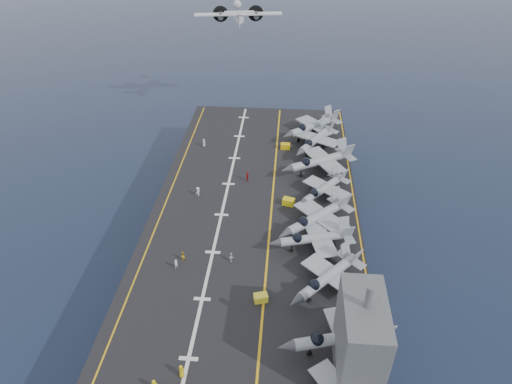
{
  "coord_description": "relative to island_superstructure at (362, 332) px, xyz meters",
  "views": [
    {
      "loc": [
        5.45,
        -64.56,
        61.73
      ],
      "look_at": [
        0.0,
        4.0,
        13.0
      ],
      "focal_mm": 32.0,
      "sensor_mm": 36.0,
      "label": 1
    }
  ],
  "objects": [
    {
      "name": "ground",
      "position": [
        -15.0,
        30.0,
        -17.9
      ],
      "size": [
        500.0,
        500.0,
        0.0
      ],
      "primitive_type": "plane",
      "color": "#142135",
      "rests_on": "ground"
    },
    {
      "name": "hull",
      "position": [
        -15.0,
        30.0,
        -12.9
      ],
      "size": [
        36.0,
        90.0,
        10.0
      ],
      "primitive_type": "cube",
      "color": "#56595E",
      "rests_on": "ground"
    },
    {
      "name": "flight_deck",
      "position": [
        -15.0,
        30.0,
        -7.7
      ],
      "size": [
        38.0,
        92.0,
        0.4
      ],
      "primitive_type": "cube",
      "color": "black",
      "rests_on": "hull"
    },
    {
      "name": "foul_line",
      "position": [
        -12.0,
        30.0,
        -7.48
      ],
      "size": [
        0.35,
        90.0,
        0.02
      ],
      "primitive_type": "cube",
      "color": "gold",
      "rests_on": "flight_deck"
    },
    {
      "name": "landing_centerline",
      "position": [
        -21.0,
        30.0,
        -7.48
      ],
      "size": [
        0.5,
        90.0,
        0.02
      ],
      "primitive_type": "cube",
      "color": "silver",
      "rests_on": "flight_deck"
    },
    {
      "name": "deck_edge_port",
      "position": [
        -32.0,
        30.0,
        -7.48
      ],
      "size": [
        0.25,
        90.0,
        0.02
      ],
      "primitive_type": "cube",
      "color": "gold",
      "rests_on": "flight_deck"
    },
    {
      "name": "deck_edge_stbd",
      "position": [
        3.5,
        30.0,
        -7.48
      ],
      "size": [
        0.25,
        90.0,
        0.02
      ],
      "primitive_type": "cube",
      "color": "gold",
      "rests_on": "flight_deck"
    },
    {
      "name": "island_superstructure",
      "position": [
        0.0,
        0.0,
        0.0
      ],
      "size": [
        5.0,
        10.0,
        15.0
      ],
      "primitive_type": null,
      "color": "#56595E",
      "rests_on": "flight_deck"
    },
    {
      "name": "fighter_jet_1",
      "position": [
        -1.5,
        2.92,
        -4.89
      ],
      "size": [
        17.08,
        13.54,
        5.21
      ],
      "primitive_type": null,
      "color": "#98A0A7",
      "rests_on": "flight_deck"
    },
    {
      "name": "fighter_jet_2",
      "position": [
        -2.71,
        13.69,
        -5.02
      ],
      "size": [
        16.71,
        16.96,
        4.96
      ],
      "primitive_type": null,
      "color": "#9AA2AA",
      "rests_on": "flight_deck"
    },
    {
      "name": "fighter_jet_3",
      "position": [
        -4.34,
        22.25,
        -5.06
      ],
      "size": [
        16.07,
        12.79,
        4.89
      ],
      "primitive_type": null,
      "color": "#A2A9B1",
      "rests_on": "flight_deck"
    },
    {
      "name": "fighter_jet_4",
      "position": [
        -3.88,
        27.58,
        -4.8
      ],
      "size": [
        18.46,
        18.15,
        5.4
      ],
      "primitive_type": null,
      "color": "#98A2A9",
      "rests_on": "flight_deck"
    },
    {
      "name": "fighter_jet_5",
      "position": [
        -2.42,
        36.62,
        -5.15
      ],
      "size": [
        15.54,
        16.15,
        4.69
      ],
      "primitive_type": null,
      "color": "#969FA5",
      "rests_on": "flight_deck"
    },
    {
      "name": "fighter_jet_6",
      "position": [
        -2.66,
        46.03,
        -4.67
      ],
      "size": [
        19.56,
        17.57,
        5.66
      ],
      "primitive_type": null,
      "color": "gray",
      "rests_on": "flight_deck"
    },
    {
      "name": "fighter_jet_7",
      "position": [
        -3.39,
        55.37,
        -4.9
      ],
      "size": [
        16.16,
        17.97,
        5.2
      ],
      "primitive_type": null,
      "color": "#97A1A8",
      "rests_on": "flight_deck"
    },
    {
      "name": "fighter_jet_8",
      "position": [
        -3.8,
        61.59,
        -4.72
      ],
      "size": [
        19.07,
        18.56,
        5.56
      ],
      "primitive_type": null,
      "color": "#939BA2",
      "rests_on": "flight_deck"
    },
    {
      "name": "tow_cart_a",
      "position": [
        -12.42,
        10.4,
        -6.91
      ],
      "size": [
        2.26,
        1.79,
        1.19
      ],
      "primitive_type": null,
      "color": "yellow",
      "rests_on": "flight_deck"
    },
    {
      "name": "tow_cart_b",
      "position": [
        -8.9,
        34.12,
        -6.85
      ],
      "size": [
        2.45,
        1.92,
        1.29
      ],
      "primitive_type": null,
      "color": "yellow",
      "rests_on": "flight_deck"
    },
    {
      "name": "tow_cart_c",
      "position": [
        -10.05,
        55.04,
        -6.87
      ],
      "size": [
        2.11,
        1.39,
        1.25
      ],
      "primitive_type": null,
      "color": "gold",
      "rests_on": "flight_deck"
    },
    {
      "name": "crew_1",
      "position": [
        -26.14,
        15.98,
        -6.61
      ],
      "size": [
        1.24,
        1.27,
        1.78
      ],
      "primitive_type": "imported",
      "color": "silver",
      "rests_on": "flight_deck"
    },
    {
      "name": "crew_2",
      "position": [
        -25.51,
        17.9,
        -6.71
      ],
      "size": [
        1.14,
        1.09,
        1.58
      ],
      "primitive_type": "imported",
      "color": "yellow",
      "rests_on": "flight_deck"
    },
    {
      "name": "crew_3",
      "position": [
        -26.31,
        35.71,
        -6.58
      ],
      "size": [
        1.17,
        1.32,
        1.83
      ],
      "primitive_type": "imported",
      "color": "silver",
      "rests_on": "flight_deck"
    },
    {
      "name": "crew_4",
      "position": [
        -17.35,
        41.55,
        -6.49
      ],
      "size": [
        1.08,
        1.37,
        2.02
      ],
      "primitive_type": "imported",
      "color": "#A41211",
      "rests_on": "flight_deck"
    },
    {
      "name": "crew_5",
      "position": [
        -28.44,
        54.65,
        -6.57
      ],
      "size": [
        0.97,
        1.25,
        1.85
      ],
      "primitive_type": "imported",
      "color": "silver",
      "rests_on": "flight_deck"
    },
    {
      "name": "crew_7",
      "position": [
        -17.71,
        18.33,
        -6.68
      ],
      "size": [
        0.9,
        1.12,
        1.63
      ],
      "primitive_type": "imported",
      "color": "silver",
      "rests_on": "flight_deck"
    },
    {
      "name": "transport_plane",
      "position": [
        -24.45,
        92.91,
        10.56
      ],
      "size": [
        25.79,
        19.44,
        5.6
      ],
      "primitive_type": null,
      "color": "silver"
    },
    {
      "name": "crew_8",
      "position": [
        -21.31,
        -2.43,
        -6.51
      ],
      "size": [
        0.92,
        1.27,
        1.98
      ],
      "primitive_type": "imported",
      "color": "gold",
      "rests_on": "flight_deck"
    }
  ]
}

